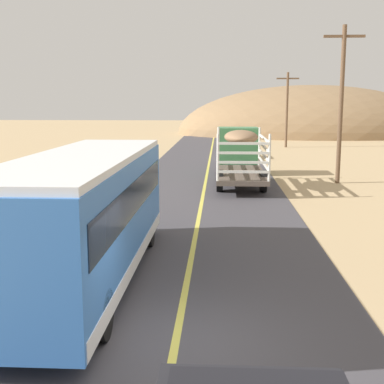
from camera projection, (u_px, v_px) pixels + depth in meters
ground_plane at (176, 342)px, 9.79m from camera, size 240.00×240.00×0.00m
road_surface at (176, 342)px, 9.79m from camera, size 8.00×120.00×0.02m
road_centre_line at (176, 341)px, 9.79m from camera, size 0.16×117.60×0.00m
livestock_truck at (239, 149)px, 30.25m from camera, size 2.53×9.70×3.02m
bus at (85, 214)px, 12.82m from camera, size 2.54×10.00×3.21m
car_far at (234, 149)px, 41.88m from camera, size 1.80×4.40×1.46m
power_pole_mid at (341, 100)px, 28.24m from camera, size 2.20×0.24×8.55m
power_pole_far at (287, 107)px, 51.27m from camera, size 2.20×0.24×7.36m
distant_hill at (310, 134)px, 74.18m from camera, size 37.80×27.91×13.72m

